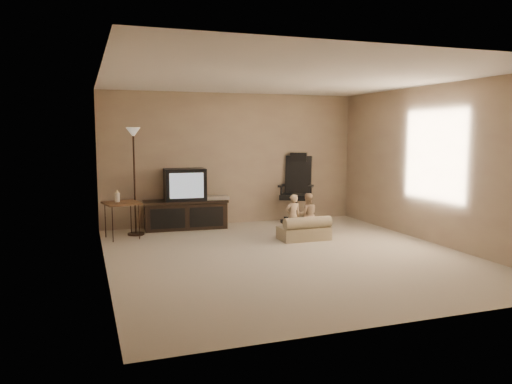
{
  "coord_description": "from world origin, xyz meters",
  "views": [
    {
      "loc": [
        -2.73,
        -6.48,
        1.74
      ],
      "look_at": [
        -0.27,
        0.6,
        0.86
      ],
      "focal_mm": 35.0,
      "sensor_mm": 36.0,
      "label": 1
    }
  ],
  "objects_px": {
    "floor_lamp": "(134,157)",
    "toddler_left": "(293,216)",
    "office_chair": "(297,197)",
    "side_table": "(121,203)",
    "tv_stand": "(186,204)",
    "toddler_right": "(307,215)",
    "child_sofa": "(305,230)"
  },
  "relations": [
    {
      "from": "floor_lamp",
      "to": "toddler_left",
      "type": "xyz_separation_m",
      "value": [
        2.44,
        -1.16,
        -0.97
      ]
    },
    {
      "from": "office_chair",
      "to": "toddler_left",
      "type": "distance_m",
      "value": 1.56
    },
    {
      "from": "side_table",
      "to": "floor_lamp",
      "type": "relative_size",
      "value": 0.45
    },
    {
      "from": "tv_stand",
      "to": "side_table",
      "type": "xyz_separation_m",
      "value": [
        -1.18,
        -0.52,
        0.13
      ]
    },
    {
      "from": "floor_lamp",
      "to": "tv_stand",
      "type": "bearing_deg",
      "value": 18.49
    },
    {
      "from": "office_chair",
      "to": "toddler_left",
      "type": "bearing_deg",
      "value": -81.28
    },
    {
      "from": "side_table",
      "to": "floor_lamp",
      "type": "distance_m",
      "value": 0.82
    },
    {
      "from": "floor_lamp",
      "to": "toddler_left",
      "type": "bearing_deg",
      "value": -25.44
    },
    {
      "from": "tv_stand",
      "to": "toddler_right",
      "type": "relative_size",
      "value": 2.12
    },
    {
      "from": "side_table",
      "to": "toddler_right",
      "type": "relative_size",
      "value": 1.11
    },
    {
      "from": "office_chair",
      "to": "floor_lamp",
      "type": "relative_size",
      "value": 0.74
    },
    {
      "from": "child_sofa",
      "to": "toddler_right",
      "type": "height_order",
      "value": "toddler_right"
    },
    {
      "from": "toddler_right",
      "to": "child_sofa",
      "type": "bearing_deg",
      "value": 70.83
    },
    {
      "from": "office_chair",
      "to": "floor_lamp",
      "type": "distance_m",
      "value": 3.25
    },
    {
      "from": "office_chair",
      "to": "toddler_left",
      "type": "relative_size",
      "value": 1.84
    },
    {
      "from": "child_sofa",
      "to": "office_chair",
      "type": "bearing_deg",
      "value": 70.78
    },
    {
      "from": "side_table",
      "to": "child_sofa",
      "type": "xyz_separation_m",
      "value": [
        2.82,
        -1.12,
        -0.43
      ]
    },
    {
      "from": "tv_stand",
      "to": "toddler_left",
      "type": "height_order",
      "value": "tv_stand"
    },
    {
      "from": "tv_stand",
      "to": "office_chair",
      "type": "xyz_separation_m",
      "value": [
        2.19,
        -0.07,
        0.03
      ]
    },
    {
      "from": "tv_stand",
      "to": "toddler_right",
      "type": "height_order",
      "value": "tv_stand"
    },
    {
      "from": "child_sofa",
      "to": "tv_stand",
      "type": "bearing_deg",
      "value": 134.84
    },
    {
      "from": "side_table",
      "to": "toddler_right",
      "type": "bearing_deg",
      "value": -16.1
    },
    {
      "from": "tv_stand",
      "to": "office_chair",
      "type": "distance_m",
      "value": 2.19
    },
    {
      "from": "side_table",
      "to": "toddler_left",
      "type": "height_order",
      "value": "side_table"
    },
    {
      "from": "floor_lamp",
      "to": "toddler_left",
      "type": "distance_m",
      "value": 2.87
    },
    {
      "from": "toddler_left",
      "to": "toddler_right",
      "type": "xyz_separation_m",
      "value": [
        0.3,
        0.09,
        -0.0
      ]
    },
    {
      "from": "floor_lamp",
      "to": "toddler_right",
      "type": "xyz_separation_m",
      "value": [
        2.74,
        -1.07,
        -0.97
      ]
    },
    {
      "from": "child_sofa",
      "to": "toddler_left",
      "type": "distance_m",
      "value": 0.31
    },
    {
      "from": "floor_lamp",
      "to": "child_sofa",
      "type": "distance_m",
      "value": 3.13
    },
    {
      "from": "tv_stand",
      "to": "floor_lamp",
      "type": "relative_size",
      "value": 0.85
    },
    {
      "from": "floor_lamp",
      "to": "side_table",
      "type": "bearing_deg",
      "value": -139.3
    },
    {
      "from": "tv_stand",
      "to": "child_sofa",
      "type": "xyz_separation_m",
      "value": [
        1.65,
        -1.65,
        -0.3
      ]
    }
  ]
}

